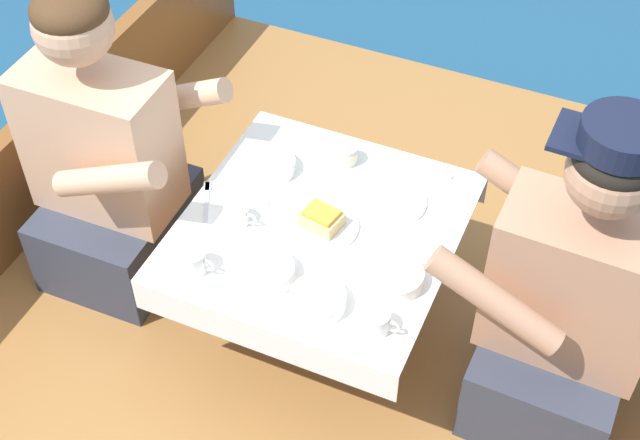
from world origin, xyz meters
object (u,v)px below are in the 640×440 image
object	(u,v)px
sandwich	(322,218)
tin_can	(346,154)
person_port	(108,168)
person_starboard	(566,308)
coffee_cup_center	(377,321)
coffee_cup_starboard	(193,261)
coffee_cup_port	(237,215)

from	to	relation	value
sandwich	tin_can	xyz separation A→B (m)	(-0.04, 0.26, -0.00)
person_port	person_starboard	xyz separation A→B (m)	(1.30, 0.02, -0.01)
sandwich	coffee_cup_center	xyz separation A→B (m)	(0.25, -0.25, -0.00)
sandwich	tin_can	world-z (taller)	sandwich
tin_can	person_port	bearing A→B (deg)	-156.61
coffee_cup_center	coffee_cup_starboard	bearing A→B (deg)	-178.96
coffee_cup_port	coffee_cup_starboard	xyz separation A→B (m)	(-0.02, -0.19, 0.01)
coffee_cup_port	coffee_cup_starboard	bearing A→B (deg)	-97.07
sandwich	person_starboard	bearing A→B (deg)	1.40
coffee_cup_port	sandwich	bearing A→B (deg)	18.95
coffee_cup_port	coffee_cup_center	xyz separation A→B (m)	(0.46, -0.18, 0.00)
sandwich	coffee_cup_center	distance (m)	0.36
coffee_cup_port	coffee_cup_starboard	distance (m)	0.19
person_port	coffee_cup_port	bearing A→B (deg)	-8.96
sandwich	coffee_cup_starboard	world-z (taller)	coffee_cup_starboard
person_starboard	coffee_cup_center	size ratio (longest dim) A/B	10.24
sandwich	coffee_cup_port	bearing A→B (deg)	-161.05
coffee_cup_starboard	tin_can	size ratio (longest dim) A/B	1.46
person_starboard	coffee_cup_starboard	xyz separation A→B (m)	(-0.88, -0.28, 0.06)
coffee_cup_center	person_port	bearing A→B (deg)	164.93
sandwich	coffee_cup_center	bearing A→B (deg)	-45.32
person_starboard	coffee_cup_center	world-z (taller)	person_starboard
person_starboard	tin_can	distance (m)	0.73
person_starboard	coffee_cup_center	distance (m)	0.48
person_port	tin_can	xyz separation A→B (m)	(0.62, 0.27, 0.05)
coffee_cup_port	tin_can	world-z (taller)	tin_can
person_starboard	coffee_cup_port	distance (m)	0.86
sandwich	coffee_cup_starboard	bearing A→B (deg)	-131.61
coffee_cup_starboard	coffee_cup_center	distance (m)	0.48
coffee_cup_starboard	coffee_cup_center	world-z (taller)	coffee_cup_starboard
person_port	sandwich	size ratio (longest dim) A/B	8.36
person_starboard	sandwich	xyz separation A→B (m)	(-0.65, -0.02, 0.06)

